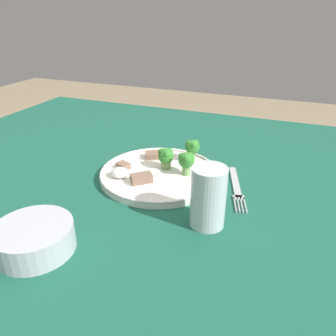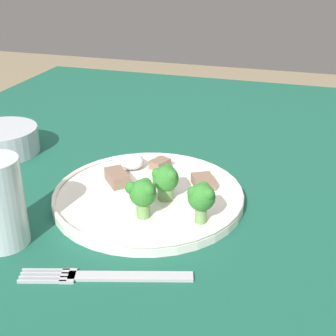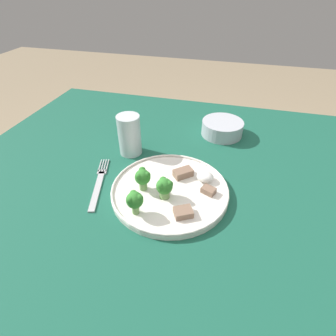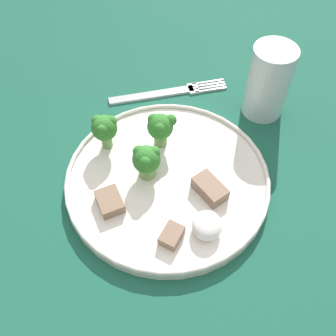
# 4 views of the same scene
# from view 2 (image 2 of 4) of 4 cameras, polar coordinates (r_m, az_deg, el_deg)

# --- Properties ---
(table) EXTENTS (1.32, 1.11, 0.77)m
(table) POSITION_cam_2_polar(r_m,az_deg,el_deg) (0.79, -0.85, -7.68)
(table) COLOR #195642
(table) RESTS_ON ground_plane
(dinner_plate) EXTENTS (0.28, 0.28, 0.02)m
(dinner_plate) POSITION_cam_2_polar(r_m,az_deg,el_deg) (0.69, -2.27, -3.41)
(dinner_plate) COLOR white
(dinner_plate) RESTS_ON table
(fork) EXTENTS (0.07, 0.20, 0.00)m
(fork) POSITION_cam_2_polar(r_m,az_deg,el_deg) (0.55, -7.39, -12.96)
(fork) COLOR #B2B2B7
(fork) RESTS_ON table
(cream_bowl) EXTENTS (0.13, 0.13, 0.05)m
(cream_bowl) POSITION_cam_2_polar(r_m,az_deg,el_deg) (0.90, -19.60, 3.13)
(cream_bowl) COLOR #B7BCC6
(cream_bowl) RESTS_ON table
(broccoli_floret_near_rim_left) EXTENTS (0.04, 0.04, 0.05)m
(broccoli_floret_near_rim_left) POSITION_cam_2_polar(r_m,az_deg,el_deg) (0.66, -0.30, -1.40)
(broccoli_floret_near_rim_left) COLOR #709E56
(broccoli_floret_near_rim_left) RESTS_ON dinner_plate
(broccoli_floret_center_left) EXTENTS (0.04, 0.04, 0.05)m
(broccoli_floret_center_left) POSITION_cam_2_polar(r_m,az_deg,el_deg) (0.62, -3.07, -3.15)
(broccoli_floret_center_left) COLOR #709E56
(broccoli_floret_center_left) RESTS_ON dinner_plate
(broccoli_floret_back_left) EXTENTS (0.04, 0.04, 0.06)m
(broccoli_floret_back_left) POSITION_cam_2_polar(r_m,az_deg,el_deg) (0.61, 4.10, -3.60)
(broccoli_floret_back_left) COLOR #709E56
(broccoli_floret_back_left) RESTS_ON dinner_plate
(meat_slice_front_slice) EXTENTS (0.05, 0.05, 0.02)m
(meat_slice_front_slice) POSITION_cam_2_polar(r_m,az_deg,el_deg) (0.72, -6.22, -1.14)
(meat_slice_front_slice) COLOR #846651
(meat_slice_front_slice) RESTS_ON dinner_plate
(meat_slice_middle_slice) EXTENTS (0.04, 0.03, 0.01)m
(meat_slice_middle_slice) POSITION_cam_2_polar(r_m,az_deg,el_deg) (0.77, -0.99, 0.53)
(meat_slice_middle_slice) COLOR #846651
(meat_slice_middle_slice) RESTS_ON dinner_plate
(meat_slice_rear_slice) EXTENTS (0.05, 0.04, 0.02)m
(meat_slice_rear_slice) POSITION_cam_2_polar(r_m,az_deg,el_deg) (0.71, 4.33, -1.67)
(meat_slice_rear_slice) COLOR #846651
(meat_slice_rear_slice) RESTS_ON dinner_plate
(sauce_dollop) EXTENTS (0.04, 0.04, 0.02)m
(sauce_dollop) POSITION_cam_2_polar(r_m,az_deg,el_deg) (0.77, -4.37, 0.77)
(sauce_dollop) COLOR white
(sauce_dollop) RESTS_ON dinner_plate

